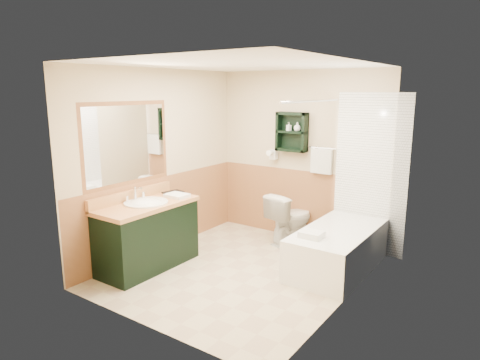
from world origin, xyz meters
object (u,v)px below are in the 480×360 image
object	(u,v)px
toilet	(290,218)
vanity_book	(169,183)
vanity	(148,235)
wall_shelf	(292,132)
soap_bottle_a	(289,129)
hair_dryer	(274,155)
bathtub	(338,249)
soap_bottle_b	(297,128)

from	to	relation	value
toilet	vanity_book	size ratio (longest dim) A/B	2.95
vanity	toilet	size ratio (longest dim) A/B	1.76
wall_shelf	soap_bottle_a	world-z (taller)	wall_shelf
vanity_book	vanity	bearing A→B (deg)	-60.46
wall_shelf	vanity_book	size ratio (longest dim) A/B	2.25
hair_dryer	toilet	world-z (taller)	hair_dryer
hair_dryer	bathtub	size ratio (longest dim) A/B	0.16
soap_bottle_b	vanity	bearing A→B (deg)	-116.85
hair_dryer	vanity_book	world-z (taller)	hair_dryer
vanity	soap_bottle_b	distance (m)	2.49
toilet	vanity_book	bearing A→B (deg)	59.27
wall_shelf	hair_dryer	xyz separation A→B (m)	(-0.30, 0.02, -0.35)
hair_dryer	soap_bottle_a	size ratio (longest dim) A/B	2.04
wall_shelf	bathtub	distance (m)	1.79
soap_bottle_a	hair_dryer	bearing A→B (deg)	173.32
wall_shelf	vanity_book	distance (m)	1.85
vanity	soap_bottle_a	size ratio (longest dim) A/B	10.80
wall_shelf	toilet	distance (m)	1.22
bathtub	soap_bottle_a	xyz separation A→B (m)	(-1.07, 0.68, 1.34)
bathtub	soap_bottle_b	distance (m)	1.79
wall_shelf	bathtub	world-z (taller)	wall_shelf
bathtub	soap_bottle_b	xyz separation A→B (m)	(-0.94, 0.68, 1.36)
hair_dryer	bathtub	world-z (taller)	hair_dryer
hair_dryer	soap_bottle_b	size ratio (longest dim) A/B	1.93
wall_shelf	vanity_book	bearing A→B (deg)	-127.48
bathtub	soap_bottle_b	world-z (taller)	soap_bottle_b
vanity_book	toilet	bearing A→B (deg)	58.45
bathtub	soap_bottle_a	world-z (taller)	soap_bottle_a
toilet	soap_bottle_a	distance (m)	1.26
hair_dryer	vanity_book	distance (m)	1.62
hair_dryer	soap_bottle_a	world-z (taller)	soap_bottle_a
hair_dryer	toilet	size ratio (longest dim) A/B	0.33
soap_bottle_a	soap_bottle_b	xyz separation A→B (m)	(0.13, 0.00, 0.02)
vanity_book	soap_bottle_b	size ratio (longest dim) A/B	1.97
soap_bottle_a	vanity_book	bearing A→B (deg)	-126.41
vanity_book	hair_dryer	bearing A→B (deg)	74.86
vanity	vanity_book	xyz separation A→B (m)	(-0.17, 0.56, 0.53)
toilet	wall_shelf	bearing A→B (deg)	-45.56
soap_bottle_a	vanity	bearing A→B (deg)	-113.67
toilet	soap_bottle_b	size ratio (longest dim) A/B	5.80
bathtub	vanity_book	bearing A→B (deg)	-161.60
vanity	toilet	world-z (taller)	vanity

